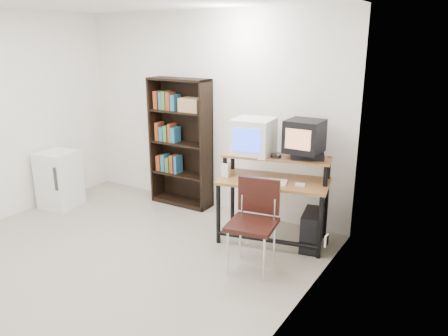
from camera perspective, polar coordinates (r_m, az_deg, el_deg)
The scene contains 17 objects.
floor at distance 4.82m, azimuth -15.54°, elevation -12.03°, with size 4.00×4.00×0.01m, color #ADA590.
back_wall at distance 5.85m, azimuth -2.09°, elevation 7.21°, with size 4.00×0.01×2.60m, color white.
right_wall at distance 3.19m, azimuth 7.91°, elevation -1.00°, with size 0.01×4.00×2.60m, color white.
computer_desk at distance 4.94m, azimuth 6.55°, elevation -1.99°, with size 1.32×0.86×0.98m.
crt_monitor at distance 5.01m, azimuth 3.89°, elevation 4.13°, with size 0.49×0.49×0.41m.
vcr at distance 4.91m, azimuth 10.81°, elevation 1.62°, with size 0.36×0.26×0.08m, color black.
crt_tv at distance 4.85m, azimuth 10.46°, elevation 4.11°, with size 0.38×0.38×0.36m.
cd_spindle at distance 4.88m, azimuth 6.82°, elevation 1.53°, with size 0.12×0.12×0.05m, color #26262B.
keyboard at distance 4.81m, azimuth 5.38°, elevation -1.85°, with size 0.47×0.21×0.04m, color white.
mousepad at distance 4.76m, azimuth 9.95°, elevation -2.41°, with size 0.22×0.18×0.01m, color black.
mouse at distance 4.75m, azimuth 9.92°, elevation -2.21°, with size 0.10×0.06×0.03m, color white.
desk_speaker at distance 4.99m, azimuth 0.26°, elevation -0.30°, with size 0.08×0.07×0.17m, color white.
pc_tower at distance 5.00m, azimuth 11.42°, elevation -7.91°, with size 0.20×0.45×0.42m, color black.
school_chair at distance 4.39m, azimuth 4.01°, elevation -6.12°, with size 0.53×0.53×0.91m.
bookshelf at distance 6.01m, azimuth -5.59°, elevation 3.51°, with size 0.88×0.31×1.75m.
mini_fridge at distance 6.42m, azimuth -20.72°, elevation -1.38°, with size 0.52×0.52×0.78m.
wall_outlet at distance 4.57m, azimuth 13.24°, elevation -9.21°, with size 0.02×0.08×0.12m, color beige.
Camera 1 is at (3.21, -2.79, 2.26)m, focal length 35.00 mm.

